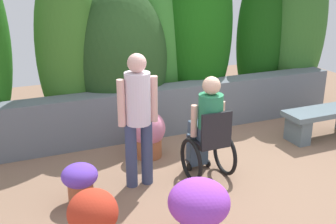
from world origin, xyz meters
name	(u,v)px	position (x,y,z in m)	size (l,w,h in m)	color
ground_plane	(225,171)	(0.00, 0.00, 0.00)	(10.67, 10.67, 0.00)	#886751
stone_retaining_wall	(177,108)	(0.00, 1.56, 0.39)	(5.80, 0.37, 0.77)	slate
hedge_backdrop	(157,41)	(-0.13, 2.06, 1.40)	(6.89, 1.13, 3.15)	#236818
stone_bench	(325,119)	(2.03, 0.41, 0.30)	(1.41, 0.46, 0.46)	slate
person_in_wheelchair	(208,131)	(-0.29, -0.01, 0.62)	(0.53, 0.66, 1.33)	black
person_standing_companion	(138,113)	(-1.15, 0.12, 0.94)	(0.49, 0.30, 1.64)	#374266
flower_pot_purple_near	(199,207)	(-0.98, -1.14, 0.36)	(0.60, 0.60, 0.63)	#B76A40
flower_pot_terracotta_by_wall	(93,217)	(-1.95, -0.88, 0.34)	(0.48, 0.48, 0.61)	#AB632E
flower_pot_red_accent	(80,181)	(-1.90, -0.01, 0.27)	(0.41, 0.41, 0.47)	#A55939
flower_pot_small_foreground	(148,133)	(-0.77, 0.83, 0.35)	(0.48, 0.48, 0.66)	#AA5C37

